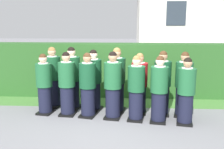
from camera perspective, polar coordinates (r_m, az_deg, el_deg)
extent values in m
plane|color=slate|center=(6.64, -0.12, -9.39)|extent=(60.00, 60.00, 0.00)
cylinder|color=black|center=(7.07, -14.34, -5.35)|extent=(0.34, 0.34, 0.72)
cube|color=black|center=(7.17, -14.20, -7.92)|extent=(0.44, 0.50, 0.05)
cylinder|color=#1E5B33|center=(6.91, -14.61, -0.12)|extent=(0.41, 0.41, 0.60)
cylinder|color=white|center=(6.86, -14.74, 2.36)|extent=(0.25, 0.25, 0.03)
cube|color=navy|center=(7.06, -13.93, 1.14)|extent=(0.04, 0.02, 0.26)
sphere|color=beige|center=(6.84, -14.79, 3.33)|extent=(0.20, 0.20, 0.20)
sphere|color=#472D19|center=(6.84, -14.80, 3.62)|extent=(0.19, 0.19, 0.19)
cylinder|color=black|center=(6.85, -9.65, -5.58)|extent=(0.36, 0.36, 0.75)
cube|color=black|center=(6.96, -9.55, -8.33)|extent=(0.42, 0.50, 0.05)
cylinder|color=#1E5B33|center=(6.68, -9.84, 0.03)|extent=(0.42, 0.42, 0.62)
cylinder|color=white|center=(6.63, -9.94, 2.69)|extent=(0.26, 0.26, 0.03)
cube|color=navy|center=(6.85, -9.37, 1.38)|extent=(0.04, 0.02, 0.27)
sphere|color=tan|center=(6.61, -9.97, 3.73)|extent=(0.21, 0.21, 0.21)
sphere|color=black|center=(6.60, -9.98, 4.05)|extent=(0.19, 0.19, 0.19)
cylinder|color=black|center=(6.67, -5.23, -5.94)|extent=(0.36, 0.36, 0.74)
cube|color=black|center=(6.78, -5.18, -8.74)|extent=(0.47, 0.53, 0.05)
cylinder|color=#144728|center=(6.50, -5.34, -0.21)|extent=(0.42, 0.42, 0.61)
cylinder|color=white|center=(6.45, -5.40, 2.51)|extent=(0.26, 0.26, 0.03)
cube|color=navy|center=(6.66, -4.75, 1.16)|extent=(0.04, 0.02, 0.27)
sphere|color=tan|center=(6.43, -5.42, 3.57)|extent=(0.21, 0.21, 0.21)
sphere|color=#472D19|center=(6.42, -5.42, 3.89)|extent=(0.19, 0.19, 0.19)
cylinder|color=black|center=(6.53, 0.18, -6.18)|extent=(0.37, 0.37, 0.76)
cube|color=black|center=(6.65, 0.18, -9.12)|extent=(0.46, 0.53, 0.05)
cylinder|color=#1E5B33|center=(6.35, 0.18, -0.17)|extent=(0.43, 0.43, 0.63)
cylinder|color=white|center=(6.30, 0.18, 2.69)|extent=(0.27, 0.27, 0.03)
cube|color=#236038|center=(6.53, 0.56, 1.27)|extent=(0.04, 0.02, 0.28)
sphere|color=tan|center=(6.28, 0.18, 3.80)|extent=(0.22, 0.22, 0.22)
sphere|color=black|center=(6.27, 0.18, 4.14)|extent=(0.20, 0.20, 0.20)
cylinder|color=black|center=(6.43, 5.21, -6.69)|extent=(0.35, 0.35, 0.73)
cube|color=black|center=(6.54, 5.16, -9.51)|extent=(0.43, 0.51, 0.05)
cylinder|color=#19512D|center=(6.26, 5.32, -0.90)|extent=(0.41, 0.41, 0.60)
cylinder|color=white|center=(6.20, 5.37, 1.87)|extent=(0.26, 0.26, 0.03)
cube|color=gold|center=(6.42, 5.56, 0.52)|extent=(0.04, 0.02, 0.26)
sphere|color=beige|center=(6.18, 5.39, 2.94)|extent=(0.21, 0.21, 0.21)
sphere|color=olive|center=(6.17, 5.40, 3.27)|extent=(0.19, 0.19, 0.19)
cube|color=white|center=(6.53, 5.60, -1.18)|extent=(0.15, 0.03, 0.20)
cylinder|color=black|center=(6.38, 10.07, -6.94)|extent=(0.35, 0.35, 0.73)
cube|color=black|center=(6.50, 9.96, -9.80)|extent=(0.44, 0.51, 0.05)
cylinder|color=#1E5B33|center=(6.21, 10.28, -1.08)|extent=(0.41, 0.41, 0.60)
cylinder|color=white|center=(6.15, 10.38, 1.72)|extent=(0.26, 0.26, 0.03)
cube|color=gold|center=(6.37, 10.39, 0.36)|extent=(0.04, 0.02, 0.27)
sphere|color=beige|center=(6.13, 10.42, 2.81)|extent=(0.21, 0.21, 0.21)
sphere|color=#472D19|center=(6.12, 10.44, 3.14)|extent=(0.19, 0.19, 0.19)
cylinder|color=black|center=(6.41, 15.61, -7.17)|extent=(0.35, 0.35, 0.72)
cube|color=black|center=(6.52, 15.45, -9.97)|extent=(0.44, 0.51, 0.05)
cylinder|color=#1E5B33|center=(6.24, 15.93, -1.42)|extent=(0.41, 0.41, 0.60)
cylinder|color=white|center=(6.18, 16.09, 1.32)|extent=(0.25, 0.25, 0.03)
cube|color=#236038|center=(6.40, 15.94, 0.00)|extent=(0.04, 0.02, 0.26)
sphere|color=tan|center=(6.16, 16.15, 2.39)|extent=(0.20, 0.20, 0.20)
sphere|color=black|center=(6.15, 16.16, 2.72)|extent=(0.19, 0.19, 0.19)
cube|color=white|center=(6.51, 15.82, -1.68)|extent=(0.15, 0.04, 0.20)
cylinder|color=black|center=(7.58, -12.55, -3.90)|extent=(0.37, 0.37, 0.77)
cube|color=black|center=(7.69, -12.43, -6.51)|extent=(0.48, 0.55, 0.05)
cylinder|color=#19512D|center=(7.43, -12.79, 1.36)|extent=(0.44, 0.44, 0.64)
cylinder|color=white|center=(7.38, -12.90, 3.84)|extent=(0.27, 0.27, 0.03)
cube|color=navy|center=(7.59, -12.10, 2.58)|extent=(0.04, 0.02, 0.28)
sphere|color=tan|center=(7.37, -12.94, 4.80)|extent=(0.22, 0.22, 0.22)
sphere|color=olive|center=(7.36, -12.96, 5.09)|extent=(0.20, 0.20, 0.20)
cylinder|color=black|center=(7.33, -8.56, -4.27)|extent=(0.37, 0.37, 0.78)
cube|color=black|center=(7.43, -8.47, -6.98)|extent=(0.49, 0.56, 0.05)
cylinder|color=#19512D|center=(7.17, -8.72, 1.23)|extent=(0.44, 0.44, 0.65)
cylinder|color=white|center=(7.12, -8.80, 3.82)|extent=(0.27, 0.27, 0.03)
cube|color=gold|center=(7.33, -8.07, 2.50)|extent=(0.04, 0.02, 0.28)
sphere|color=beige|center=(7.10, -8.84, 4.83)|extent=(0.22, 0.22, 0.22)
sphere|color=black|center=(7.10, -8.85, 5.13)|extent=(0.20, 0.20, 0.20)
cube|color=white|center=(7.44, -7.80, 0.87)|extent=(0.15, 0.04, 0.20)
cylinder|color=black|center=(7.13, -3.97, -4.72)|extent=(0.36, 0.36, 0.76)
cube|color=black|center=(7.23, -3.93, -7.41)|extent=(0.47, 0.54, 0.05)
cylinder|color=#144728|center=(6.97, -4.04, 0.74)|extent=(0.43, 0.43, 0.62)
cylinder|color=white|center=(6.91, -4.08, 3.32)|extent=(0.26, 0.26, 0.03)
cube|color=#236038|center=(7.13, -3.53, 2.02)|extent=(0.04, 0.02, 0.27)
sphere|color=beige|center=(6.90, -4.10, 4.32)|extent=(0.21, 0.21, 0.21)
sphere|color=black|center=(6.89, -4.10, 4.63)|extent=(0.20, 0.20, 0.20)
cube|color=white|center=(7.24, -3.33, 0.40)|extent=(0.15, 0.04, 0.20)
cylinder|color=black|center=(6.98, 1.04, -4.91)|extent=(0.38, 0.38, 0.79)
cube|color=black|center=(7.10, 1.03, -7.76)|extent=(0.48, 0.56, 0.05)
cylinder|color=#144728|center=(6.82, 1.06, 0.87)|extent=(0.44, 0.44, 0.65)
cylinder|color=white|center=(6.76, 1.07, 3.62)|extent=(0.28, 0.28, 0.03)
cube|color=#236038|center=(7.00, 1.46, 2.23)|extent=(0.04, 0.02, 0.29)
sphere|color=tan|center=(6.75, 1.08, 4.68)|extent=(0.22, 0.22, 0.22)
sphere|color=olive|center=(6.74, 1.08, 5.00)|extent=(0.20, 0.20, 0.20)
cylinder|color=black|center=(6.90, 5.90, -5.42)|extent=(0.35, 0.35, 0.73)
cube|color=black|center=(7.01, 5.84, -8.07)|extent=(0.41, 0.49, 0.05)
cylinder|color=#AD191E|center=(6.74, 6.01, -0.01)|extent=(0.41, 0.41, 0.60)
cylinder|color=white|center=(6.69, 6.07, 2.56)|extent=(0.25, 0.25, 0.03)
cube|color=navy|center=(6.91, 6.12, 1.29)|extent=(0.04, 0.02, 0.26)
sphere|color=tan|center=(6.67, 6.09, 3.56)|extent=(0.21, 0.21, 0.21)
sphere|color=olive|center=(6.67, 6.10, 3.86)|extent=(0.19, 0.19, 0.19)
cube|color=white|center=(7.02, 6.11, -0.30)|extent=(0.15, 0.02, 0.20)
cylinder|color=black|center=(6.88, 10.73, -5.48)|extent=(0.36, 0.36, 0.76)
cube|color=black|center=(7.00, 10.62, -8.26)|extent=(0.43, 0.51, 0.05)
cylinder|color=#144728|center=(6.72, 10.95, 0.19)|extent=(0.43, 0.43, 0.63)
cylinder|color=white|center=(6.66, 11.05, 2.88)|extent=(0.27, 0.27, 0.03)
cube|color=#236038|center=(6.90, 10.93, 1.54)|extent=(0.04, 0.02, 0.28)
sphere|color=tan|center=(6.65, 11.09, 3.92)|extent=(0.21, 0.21, 0.21)
sphere|color=#472D19|center=(6.64, 11.10, 4.24)|extent=(0.20, 0.20, 0.20)
cylinder|color=black|center=(6.91, 15.09, -5.64)|extent=(0.36, 0.36, 0.75)
cube|color=black|center=(7.02, 14.94, -8.39)|extent=(0.48, 0.55, 0.05)
cylinder|color=#19512D|center=(6.74, 15.40, -0.03)|extent=(0.43, 0.43, 0.62)
cylinder|color=white|center=(6.69, 15.54, 2.63)|extent=(0.26, 0.26, 0.03)
cube|color=#236038|center=(6.92, 15.50, 1.30)|extent=(0.04, 0.02, 0.27)
sphere|color=tan|center=(6.67, 15.60, 3.66)|extent=(0.21, 0.21, 0.21)
sphere|color=#472D19|center=(6.67, 15.62, 3.98)|extent=(0.20, 0.20, 0.20)
cube|color=#285623|center=(8.39, 0.64, 1.03)|extent=(10.91, 0.70, 1.68)
cube|color=silver|center=(14.58, 17.98, 10.29)|extent=(6.13, 3.04, 4.39)
cube|color=#2D3842|center=(12.78, 13.78, 12.79)|extent=(0.90, 0.04, 1.10)
cube|color=#477A38|center=(7.81, 0.38, -6.09)|extent=(10.91, 0.90, 0.01)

